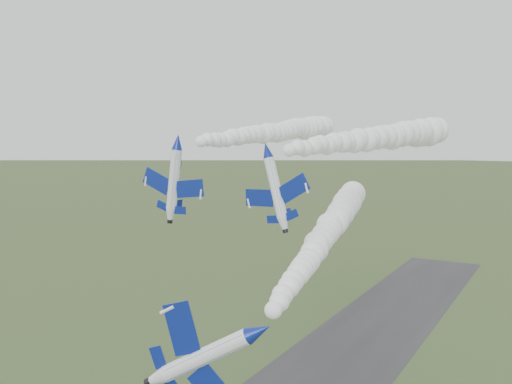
# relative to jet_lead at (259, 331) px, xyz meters

# --- Properties ---
(jet_lead) EXTENTS (6.26, 13.55, 9.97)m
(jet_lead) POSITION_rel_jet_lead_xyz_m (0.00, 0.00, 0.00)
(jet_lead) COLOR white
(smoke_trail_jet_lead) EXTENTS (24.47, 70.45, 5.26)m
(smoke_trail_jet_lead) POSITION_rel_jet_lead_xyz_m (-9.25, 38.21, 2.35)
(smoke_trail_jet_lead) COLOR white
(jet_pair_left) EXTENTS (10.81, 13.12, 3.42)m
(jet_pair_left) POSITION_rel_jet_lead_xyz_m (-26.15, 22.85, 16.31)
(jet_pair_left) COLOR white
(smoke_trail_jet_pair_left) EXTENTS (5.93, 53.49, 4.78)m
(smoke_trail_jet_pair_left) POSITION_rel_jet_lead_xyz_m (-26.30, 53.01, 17.72)
(smoke_trail_jet_pair_left) COLOR white
(jet_pair_right) EXTENTS (9.68, 11.93, 3.70)m
(jet_pair_right) POSITION_rel_jet_lead_xyz_m (-10.99, 21.60, 15.35)
(jet_pair_right) COLOR white
(smoke_trail_jet_pair_right) EXTENTS (13.02, 62.01, 5.54)m
(smoke_trail_jet_pair_right) POSITION_rel_jet_lead_xyz_m (-6.70, 54.74, 16.67)
(smoke_trail_jet_pair_right) COLOR white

